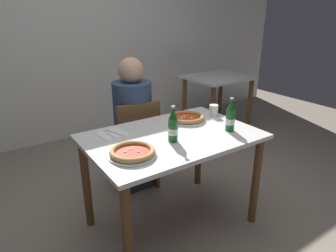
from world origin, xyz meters
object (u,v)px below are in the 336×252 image
pizza_margherita_near (132,152)px  pizza_marinara_far (187,118)px  napkin_with_cutlery (112,134)px  paper_cup (214,110)px  chair_behind_table (136,140)px  beer_bottle_left (230,117)px  dining_table_background (218,88)px  diner_seated (133,128)px  beer_bottle_center (173,127)px  dining_table_main (172,149)px

pizza_margherita_near → pizza_marinara_far: same height
napkin_with_cutlery → paper_cup: (0.86, -0.10, 0.04)m
chair_behind_table → beer_bottle_left: beer_bottle_left is taller
paper_cup → pizza_margherita_near: bearing=-162.8°
dining_table_background → paper_cup: paper_cup is taller
dining_table_background → chair_behind_table: bearing=-156.5°
diner_seated → dining_table_background: bearing=22.1°
diner_seated → napkin_with_cutlery: 0.59m
beer_bottle_center → dining_table_main: bearing=58.6°
chair_behind_table → beer_bottle_left: bearing=123.3°
dining_table_main → pizza_margherita_near: bearing=-160.4°
pizza_margherita_near → beer_bottle_left: size_ratio=1.21×
dining_table_background → pizza_margherita_near: size_ratio=2.67×
beer_bottle_center → napkin_with_cutlery: (-0.29, 0.34, -0.10)m
diner_seated → napkin_with_cutlery: diner_seated is taller
diner_seated → napkin_with_cutlery: (-0.38, -0.42, 0.17)m
dining_table_main → napkin_with_cutlery: (-0.35, 0.24, 0.12)m
beer_bottle_left → paper_cup: size_ratio=2.60×
pizza_marinara_far → paper_cup: bearing=-8.0°
chair_behind_table → paper_cup: bearing=144.2°
napkin_with_cutlery → paper_cup: size_ratio=2.13×
beer_bottle_left → paper_cup: (0.12, 0.31, -0.06)m
chair_behind_table → diner_seated: (0.01, 0.05, 0.10)m
beer_bottle_left → beer_bottle_center: (-0.45, 0.07, 0.00)m
napkin_with_cutlery → dining_table_main: bearing=-35.2°
dining_table_main → chair_behind_table: (0.02, 0.61, -0.15)m
dining_table_background → paper_cup: 1.66m
dining_table_main → diner_seated: size_ratio=0.99×
dining_table_background → paper_cup: bearing=-134.2°
napkin_with_cutlery → paper_cup: paper_cup is taller
dining_table_background → pizza_marinara_far: 1.82m
chair_behind_table → dining_table_background: chair_behind_table is taller
beer_bottle_center → napkin_with_cutlery: 0.46m
dining_table_main → beer_bottle_left: bearing=-22.9°
dining_table_background → beer_bottle_center: 2.25m
dining_table_background → napkin_with_cutlery: (-2.01, -1.08, 0.16)m
pizza_margherita_near → beer_bottle_center: 0.34m
diner_seated → dining_table_background: size_ratio=1.51×
pizza_marinara_far → beer_bottle_left: 0.38m
pizza_marinara_far → dining_table_main: bearing=-146.4°
diner_seated → beer_bottle_left: 0.94m
dining_table_main → napkin_with_cutlery: 0.44m
pizza_margherita_near → napkin_with_cutlery: size_ratio=1.48×
chair_behind_table → diner_seated: bearing=-93.1°
dining_table_background → pizza_margherita_near: 2.52m
paper_cup → beer_bottle_center: bearing=-157.6°
paper_cup → napkin_with_cutlery: bearing=173.2°
pizza_margherita_near → paper_cup: bearing=17.2°
dining_table_main → diner_seated: diner_seated is taller
chair_behind_table → pizza_margherita_near: bearing=69.2°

